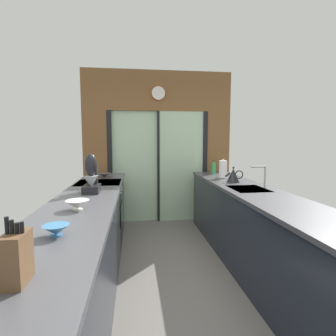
{
  "coord_description": "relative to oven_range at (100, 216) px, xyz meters",
  "views": [
    {
      "loc": [
        -0.43,
        -2.33,
        1.48
      ],
      "look_at": [
        -0.02,
        0.83,
        1.14
      ],
      "focal_mm": 28.06,
      "sensor_mm": 36.0,
      "label": 1
    }
  ],
  "objects": [
    {
      "name": "right_counter_run",
      "position": [
        1.82,
        -0.95,
        0.01
      ],
      "size": [
        0.62,
        3.8,
        0.92
      ],
      "color": "#1E232D",
      "rests_on": "ground_plane"
    },
    {
      "name": "mixing_bowl_near",
      "position": [
        0.02,
        -2.01,
        0.5
      ],
      "size": [
        0.16,
        0.16,
        0.07
      ],
      "color": "teal",
      "rests_on": "left_counter_run"
    },
    {
      "name": "paper_towel_roll",
      "position": [
        1.8,
        0.2,
        0.59
      ],
      "size": [
        0.14,
        0.14,
        0.29
      ],
      "color": "#B7BABC",
      "rests_on": "right_counter_run"
    },
    {
      "name": "ground_plane",
      "position": [
        0.91,
        -0.65,
        -0.47
      ],
      "size": [
        5.04,
        7.6,
        0.02
      ],
      "primitive_type": "cube",
      "color": "slate"
    },
    {
      "name": "mixing_bowl_far",
      "position": [
        0.02,
        0.46,
        0.5
      ],
      "size": [
        0.21,
        0.21,
        0.06
      ],
      "color": "#514C47",
      "rests_on": "left_counter_run"
    },
    {
      "name": "oven_range",
      "position": [
        0.0,
        0.0,
        0.0
      ],
      "size": [
        0.6,
        0.6,
        0.92
      ],
      "color": "black",
      "rests_on": "ground_plane"
    },
    {
      "name": "back_wall_unit",
      "position": [
        0.91,
        1.15,
        1.07
      ],
      "size": [
        2.64,
        0.12,
        2.7
      ],
      "color": "brown",
      "rests_on": "ground_plane"
    },
    {
      "name": "sink_faucet",
      "position": [
        1.97,
        -0.7,
        0.64
      ],
      "size": [
        0.19,
        0.02,
        0.27
      ],
      "color": "#B7BABC",
      "rests_on": "right_counter_run"
    },
    {
      "name": "left_counter_run",
      "position": [
        -0.0,
        -1.12,
        0.01
      ],
      "size": [
        0.62,
        3.8,
        0.92
      ],
      "color": "#1E232D",
      "rests_on": "ground_plane"
    },
    {
      "name": "mixing_bowl_mid",
      "position": [
        0.02,
        -1.42,
        0.51
      ],
      "size": [
        0.19,
        0.19,
        0.08
      ],
      "color": "silver",
      "rests_on": "left_counter_run"
    },
    {
      "name": "stand_mixer",
      "position": [
        0.02,
        -0.7,
        0.63
      ],
      "size": [
        0.17,
        0.27,
        0.42
      ],
      "color": "black",
      "rests_on": "left_counter_run"
    },
    {
      "name": "kettle",
      "position": [
        1.8,
        -0.22,
        0.56
      ],
      "size": [
        0.26,
        0.17,
        0.21
      ],
      "color": "black",
      "rests_on": "right_counter_run"
    },
    {
      "name": "soap_bottle",
      "position": [
        1.8,
        0.68,
        0.56
      ],
      "size": [
        0.07,
        0.07,
        0.22
      ],
      "color": "#339E56",
      "rests_on": "right_counter_run"
    },
    {
      "name": "knife_block",
      "position": [
        0.02,
        -2.53,
        0.57
      ],
      "size": [
        0.08,
        0.14,
        0.27
      ],
      "color": "brown",
      "rests_on": "left_counter_run"
    }
  ]
}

